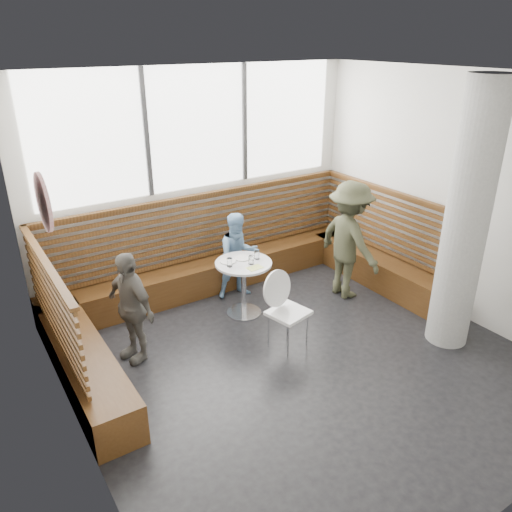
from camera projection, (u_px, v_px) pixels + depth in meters
room at (307, 236)px, 5.27m from camera, size 5.00×5.00×3.20m
booth at (227, 275)px, 7.11m from camera, size 5.00×2.50×1.44m
concrete_column at (467, 220)px, 5.73m from camera, size 0.50×0.50×3.20m
wall_art at (43, 202)px, 4.07m from camera, size 0.03×0.50×0.50m
cafe_table at (244, 277)px, 6.72m from camera, size 0.76×0.76×0.78m
cafe_chair at (285, 303)px, 6.04m from camera, size 0.46×0.45×0.97m
adult_man at (349, 240)px, 7.12m from camera, size 0.66×1.13×1.72m
child_back at (238, 256)px, 7.18m from camera, size 0.70×0.60×1.28m
child_left at (130, 307)px, 5.74m from camera, size 0.53×0.86×1.36m
plate_near at (228, 261)px, 6.64m from camera, size 0.22×0.22×0.02m
plate_far at (242, 258)px, 6.73m from camera, size 0.22×0.22×0.02m
glass_left at (230, 262)px, 6.48m from camera, size 0.07×0.07×0.12m
glass_mid at (251, 260)px, 6.56m from camera, size 0.07×0.07×0.11m
glass_right at (257, 255)px, 6.70m from camera, size 0.07×0.07×0.11m
menu_card at (255, 268)px, 6.47m from camera, size 0.22×0.16×0.00m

